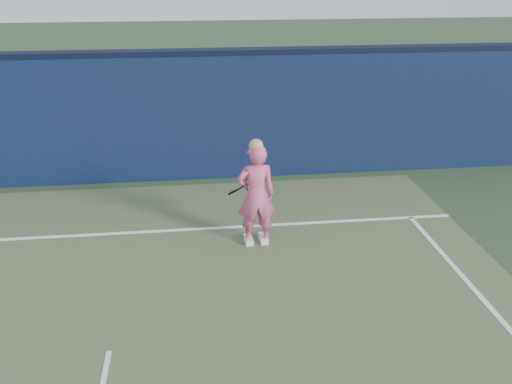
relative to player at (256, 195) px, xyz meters
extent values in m
cube|color=#0B1533|center=(-2.00, 3.06, 0.42)|extent=(24.00, 0.40, 2.50)
cube|color=black|center=(-2.00, 3.06, 1.72)|extent=(24.00, 0.42, 0.10)
imported|color=#CE5083|center=(0.00, 0.00, -0.01)|extent=(0.62, 0.43, 1.64)
sphere|color=tan|center=(0.00, 0.00, 0.78)|extent=(0.22, 0.22, 0.22)
cube|color=white|center=(0.12, 0.01, -0.78)|extent=(0.14, 0.29, 0.10)
cube|color=white|center=(-0.12, -0.01, -0.78)|extent=(0.14, 0.29, 0.10)
torus|color=black|center=(0.00, 0.50, -0.01)|extent=(0.28, 0.24, 0.31)
torus|color=gold|center=(0.00, 0.50, -0.01)|extent=(0.22, 0.19, 0.26)
cylinder|color=beige|center=(0.00, 0.50, -0.01)|extent=(0.21, 0.18, 0.26)
cylinder|color=black|center=(-0.22, 0.42, -0.07)|extent=(0.26, 0.17, 0.10)
cylinder|color=black|center=(-0.35, 0.38, -0.11)|extent=(0.13, 0.10, 0.07)
cube|color=white|center=(-2.00, 0.56, -0.82)|extent=(11.00, 0.08, 0.01)
camera|label=1|loc=(-0.92, -7.63, 3.30)|focal=38.00mm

